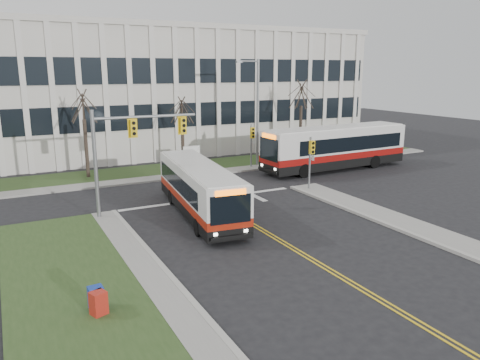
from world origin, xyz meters
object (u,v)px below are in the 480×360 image
(streetlight, at_px, (256,107))
(directory_sign, at_px, (192,156))
(bus_main, at_px, (200,191))
(bus_cross, at_px, (335,149))
(newspaper_box_red, at_px, (99,305))
(newspaper_box_blue, at_px, (96,299))

(streetlight, height_order, directory_sign, streetlight)
(streetlight, relative_size, bus_main, 0.84)
(directory_sign, xyz_separation_m, bus_cross, (10.81, -5.66, 0.61))
(bus_main, bearing_deg, streetlight, 54.69)
(bus_main, height_order, newspaper_box_red, bus_main)
(streetlight, distance_m, newspaper_box_red, 27.14)
(newspaper_box_blue, relative_size, newspaper_box_red, 1.00)
(streetlight, bearing_deg, newspaper_box_blue, -131.59)
(bus_main, distance_m, bus_cross, 16.52)
(directory_sign, bearing_deg, bus_main, -109.64)
(directory_sign, height_order, bus_cross, bus_cross)
(newspaper_box_blue, bearing_deg, directory_sign, 57.13)
(bus_main, xyz_separation_m, newspaper_box_blue, (-7.64, -8.85, -0.98))
(bus_main, height_order, bus_cross, bus_cross)
(streetlight, bearing_deg, bus_cross, -39.52)
(bus_cross, relative_size, newspaper_box_red, 14.09)
(streetlight, distance_m, directory_sign, 6.96)
(bus_cross, xyz_separation_m, newspaper_box_red, (-22.81, -15.82, -1.31))
(newspaper_box_blue, bearing_deg, newspaper_box_red, -93.19)
(directory_sign, relative_size, newspaper_box_red, 2.11)
(bus_cross, height_order, newspaper_box_blue, bus_cross)
(directory_sign, xyz_separation_m, newspaper_box_red, (-12.00, -21.47, -0.70))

